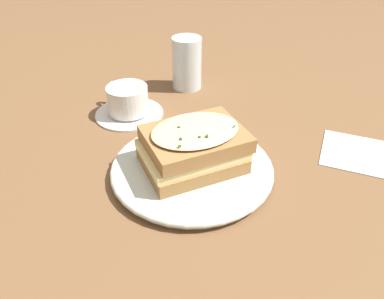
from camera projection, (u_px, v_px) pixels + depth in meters
name	position (u px, v px, depth m)	size (l,w,h in m)	color
ground_plane	(185.00, 165.00, 0.62)	(2.40, 2.40, 0.00)	brown
dinner_plate	(192.00, 169.00, 0.60)	(0.26, 0.26, 0.02)	silver
sandwich	(193.00, 147.00, 0.57)	(0.19, 0.17, 0.07)	#A37542
teacup_with_saucer	(128.00, 103.00, 0.74)	(0.14, 0.14, 0.06)	white
water_glass	(187.00, 63.00, 0.83)	(0.07, 0.07, 0.12)	silver
napkin	(364.00, 154.00, 0.64)	(0.14, 0.11, 0.00)	white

